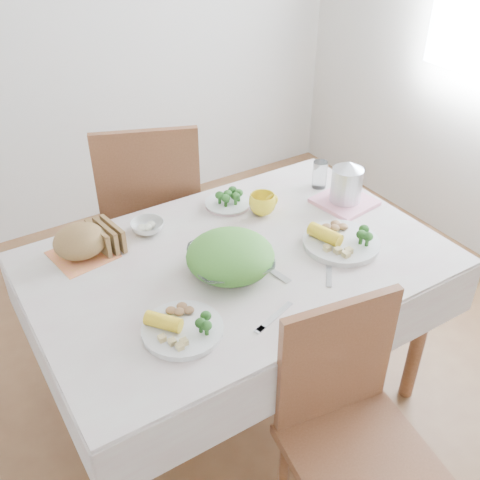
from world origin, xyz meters
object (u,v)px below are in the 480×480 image
yellow_mug (262,204)px  electric_kettle (347,178)px  chair_far (153,222)px  dinner_plate_right (341,243)px  dining_table (238,333)px  salad_bowl (230,262)px  chair_near (361,455)px  dinner_plate_left (183,330)px

yellow_mug → electric_kettle: 0.37m
chair_far → dinner_plate_right: chair_far is taller
yellow_mug → electric_kettle: bearing=-19.7°
dining_table → chair_far: size_ratio=1.33×
salad_bowl → electric_kettle: electric_kettle is taller
electric_kettle → dinner_plate_right: bearing=-157.6°
dining_table → yellow_mug: size_ratio=12.55×
dining_table → chair_near: (-0.01, -0.73, 0.09)m
chair_near → dinner_plate_left: bearing=134.1°
chair_near → dinner_plate_right: (0.38, 0.59, 0.31)m
chair_near → dinner_plate_right: 0.77m
dining_table → dinner_plate_left: 0.59m
dinner_plate_left → dining_table: bearing=34.2°
chair_far → dinner_plate_right: size_ratio=3.59×
dinner_plate_right → yellow_mug: (-0.12, 0.35, 0.03)m
electric_kettle → dinner_plate_left: bearing=174.9°
dining_table → yellow_mug: 0.54m
salad_bowl → dinner_plate_left: salad_bowl is taller
chair_far → yellow_mug: size_ratio=9.44×
dining_table → salad_bowl: (-0.07, -0.05, 0.42)m
salad_bowl → dinner_plate_left: 0.35m
salad_bowl → dinner_plate_left: bearing=-146.9°
salad_bowl → dinner_plate_right: 0.45m
dinner_plate_left → yellow_mug: yellow_mug is taller
salad_bowl → dining_table: bearing=39.0°
salad_bowl → dinner_plate_left: (-0.29, -0.19, -0.03)m
chair_near → yellow_mug: (0.26, 0.94, 0.34)m
chair_far → dinner_plate_right: 1.08m
chair_far → yellow_mug: bearing=133.3°
chair_far → yellow_mug: chair_far is taller
chair_near → dinner_plate_left: size_ratio=3.61×
dining_table → yellow_mug: (0.25, 0.21, 0.43)m
dining_table → salad_bowl: bearing=-141.0°
chair_near → dining_table: bearing=98.0°
dining_table → chair_near: chair_near is taller
dinner_plate_left → chair_far: bearing=71.1°
salad_bowl → yellow_mug: (0.32, 0.26, 0.01)m
salad_bowl → chair_far: bearing=85.1°
chair_far → dinner_plate_left: bearing=93.1°
dinner_plate_right → electric_kettle: electric_kettle is taller
salad_bowl → dinner_plate_right: bearing=-11.7°
dinner_plate_right → yellow_mug: bearing=109.1°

